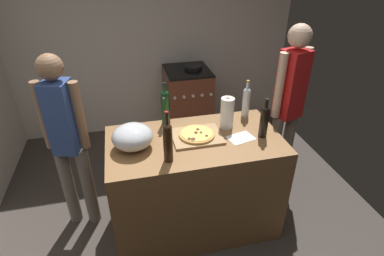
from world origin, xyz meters
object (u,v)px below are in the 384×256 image
pizza (197,134)px  stove (188,103)px  wine_bottle_amber (264,120)px  person_in_red (288,102)px  mixing_bowl (133,137)px  person_in_stripes (67,138)px  wine_bottle_green (246,101)px  wine_bottle_clear (168,141)px  paper_towel_roll (227,113)px  wine_bottle_dark (165,106)px

pizza → stove: 1.64m
wine_bottle_amber → pizza: bearing=168.5°
wine_bottle_amber → person_in_red: size_ratio=0.20×
mixing_bowl → person_in_stripes: 0.59m
wine_bottle_green → stove: wine_bottle_green is taller
mixing_bowl → wine_bottle_amber: size_ratio=0.93×
wine_bottle_green → person_in_stripes: person_in_stripes is taller
wine_bottle_clear → person_in_stripes: 0.92m
wine_bottle_clear → person_in_stripes: person_in_stripes is taller
paper_towel_roll → person_in_red: 0.71m
mixing_bowl → person_in_stripes: size_ratio=0.19×
paper_towel_roll → person_in_stripes: person_in_stripes is taller
wine_bottle_green → wine_bottle_amber: (0.00, -0.37, 0.00)m
paper_towel_roll → wine_bottle_amber: (0.24, -0.21, 0.02)m
wine_bottle_amber → stove: size_ratio=0.35×
wine_bottle_clear → wine_bottle_green: size_ratio=1.16×
pizza → wine_bottle_dark: bearing=125.5°
wine_bottle_dark → person_in_red: person_in_red is taller
mixing_bowl → person_in_red: (1.48, 0.32, -0.02)m
wine_bottle_clear → wine_bottle_green: (0.80, 0.52, -0.02)m
person_in_stripes → wine_bottle_dark: bearing=3.3°
wine_bottle_clear → stove: size_ratio=0.41×
wine_bottle_dark → wine_bottle_green: (0.73, -0.02, -0.02)m
paper_towel_roll → wine_bottle_amber: 0.32m
stove → person_in_stripes: 1.90m
wine_bottle_dark → stove: size_ratio=0.39×
mixing_bowl → wine_bottle_clear: (0.24, -0.23, 0.07)m
pizza → mixing_bowl: mixing_bowl is taller
paper_towel_roll → wine_bottle_amber: size_ratio=0.81×
wine_bottle_dark → wine_bottle_green: 0.73m
wine_bottle_green → stove: size_ratio=0.35×
person_in_stripes → paper_towel_roll: bearing=-5.8°
wine_bottle_dark → person_in_stripes: 0.85m
wine_bottle_green → wine_bottle_amber: wine_bottle_green is taller
mixing_bowl → person_in_stripes: person_in_stripes is taller
person_in_red → mixing_bowl: bearing=-167.8°
pizza → wine_bottle_clear: 0.40m
wine_bottle_amber → person_in_stripes: size_ratio=0.21×
mixing_bowl → person_in_red: 1.51m
wine_bottle_amber → paper_towel_roll: bearing=138.1°
wine_bottle_green → stove: 1.44m
wine_bottle_dark → person_in_stripes: (-0.83, -0.05, -0.17)m
mixing_bowl → stove: bearing=63.7°
mixing_bowl → wine_bottle_dark: bearing=45.9°
paper_towel_roll → wine_bottle_green: size_ratio=0.80×
wine_bottle_dark → stove: wine_bottle_dark is taller
wine_bottle_clear → person_in_red: size_ratio=0.23×
mixing_bowl → person_in_red: size_ratio=0.18×
wine_bottle_dark → wine_bottle_clear: (-0.07, -0.54, -0.00)m
person_in_stripes → stove: bearing=45.2°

